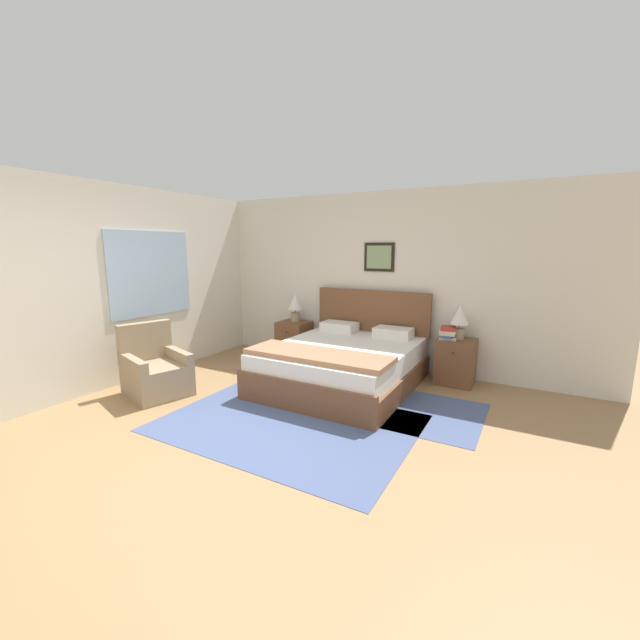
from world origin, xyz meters
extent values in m
plane|color=#99754C|center=(0.00, 0.00, 0.00)|extent=(16.00, 16.00, 0.00)
cube|color=silver|center=(0.00, 3.32, 1.30)|extent=(7.01, 0.06, 2.60)
cube|color=black|center=(0.36, 3.27, 1.66)|extent=(0.46, 0.02, 0.42)
cube|color=gray|center=(0.36, 3.26, 1.66)|extent=(0.38, 0.00, 0.34)
cube|color=silver|center=(-2.34, 1.64, 1.30)|extent=(0.06, 5.69, 2.60)
cube|color=#9EBCDB|center=(-2.29, 1.39, 1.44)|extent=(0.02, 1.30, 1.17)
cube|color=#47567F|center=(0.30, 0.91, 0.00)|extent=(2.54, 1.83, 0.01)
cube|color=#47567F|center=(1.58, 1.86, 0.00)|extent=(1.00, 1.21, 0.01)
cube|color=brown|center=(0.29, 2.19, 0.14)|extent=(1.76, 2.07, 0.28)
cube|color=brown|center=(0.29, 1.19, 0.32)|extent=(1.76, 0.06, 0.08)
cube|color=white|center=(0.29, 2.19, 0.41)|extent=(1.69, 1.99, 0.26)
cube|color=brown|center=(0.29, 3.20, 0.86)|extent=(1.76, 0.06, 0.63)
cube|color=#9E7051|center=(0.29, 1.55, 0.57)|extent=(1.73, 0.58, 0.06)
cube|color=white|center=(-0.13, 2.97, 0.61)|extent=(0.52, 0.32, 0.14)
cube|color=white|center=(0.72, 2.97, 0.61)|extent=(0.52, 0.32, 0.14)
cube|color=#998466|center=(-1.57, 0.81, 0.19)|extent=(0.90, 0.83, 0.38)
cube|color=#998466|center=(-1.87, 0.90, 0.62)|extent=(0.30, 0.65, 0.48)
cube|color=#998466|center=(-1.49, 1.07, 0.45)|extent=(0.74, 0.31, 0.14)
cube|color=#998466|center=(-1.65, 0.55, 0.45)|extent=(0.74, 0.31, 0.14)
cube|color=brown|center=(-0.98, 3.02, 0.30)|extent=(0.48, 0.44, 0.61)
sphere|color=#332D28|center=(-0.98, 2.79, 0.47)|extent=(0.02, 0.02, 0.02)
cube|color=brown|center=(1.57, 3.02, 0.30)|extent=(0.48, 0.44, 0.61)
sphere|color=#332D28|center=(1.57, 2.79, 0.47)|extent=(0.02, 0.02, 0.02)
cylinder|color=gray|center=(-0.97, 3.04, 0.68)|extent=(0.15, 0.15, 0.14)
cylinder|color=gray|center=(-0.97, 3.04, 0.78)|extent=(0.02, 0.02, 0.06)
cone|color=silver|center=(-0.97, 3.04, 0.94)|extent=(0.24, 0.24, 0.25)
cylinder|color=gray|center=(1.59, 3.04, 0.68)|extent=(0.15, 0.15, 0.14)
cylinder|color=gray|center=(1.59, 3.04, 0.78)|extent=(0.02, 0.02, 0.06)
cone|color=silver|center=(1.59, 3.04, 0.94)|extent=(0.24, 0.24, 0.25)
cube|color=silver|center=(1.46, 2.97, 0.62)|extent=(0.24, 0.23, 0.04)
cube|color=#335693|center=(1.46, 2.97, 0.66)|extent=(0.18, 0.29, 0.03)
cube|color=beige|center=(1.46, 2.97, 0.68)|extent=(0.21, 0.26, 0.03)
cube|color=silver|center=(1.46, 2.97, 0.72)|extent=(0.21, 0.22, 0.03)
cube|color=#B7332D|center=(1.46, 2.97, 0.75)|extent=(0.23, 0.28, 0.04)
camera|label=1|loc=(2.45, -2.25, 1.80)|focal=22.00mm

